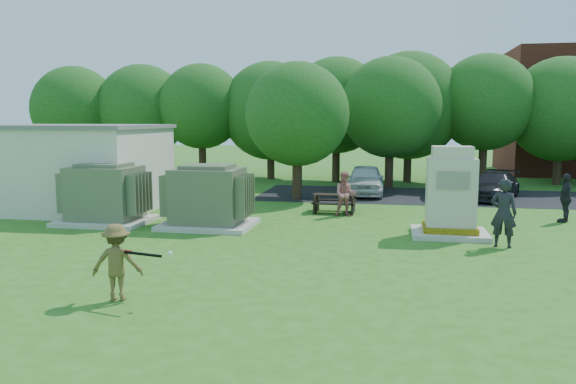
% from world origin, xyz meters
% --- Properties ---
extents(ground, '(120.00, 120.00, 0.00)m').
position_xyz_m(ground, '(0.00, 0.00, 0.00)').
color(ground, '#2D6619').
rests_on(ground, ground).
extents(service_building, '(10.00, 5.00, 3.20)m').
position_xyz_m(service_building, '(-11.00, 7.00, 1.60)').
color(service_building, beige).
rests_on(service_building, ground).
extents(service_building_roof, '(10.20, 5.20, 0.15)m').
position_xyz_m(service_building_roof, '(-11.00, 7.00, 3.27)').
color(service_building_roof, slate).
rests_on(service_building_roof, service_building).
extents(parking_strip, '(20.00, 6.00, 0.01)m').
position_xyz_m(parking_strip, '(7.00, 13.50, 0.01)').
color(parking_strip, '#232326').
rests_on(parking_strip, ground).
extents(transformer_left, '(3.00, 2.40, 2.07)m').
position_xyz_m(transformer_left, '(-6.50, 4.50, 0.97)').
color(transformer_left, beige).
rests_on(transformer_left, ground).
extents(transformer_right, '(3.00, 2.40, 2.07)m').
position_xyz_m(transformer_right, '(-2.80, 4.50, 0.97)').
color(transformer_right, beige).
rests_on(transformer_right, ground).
extents(generator_cabinet, '(2.26, 1.85, 2.76)m').
position_xyz_m(generator_cabinet, '(4.97, 4.45, 1.21)').
color(generator_cabinet, beige).
rests_on(generator_cabinet, ground).
extents(picnic_table, '(1.64, 1.23, 0.70)m').
position_xyz_m(picnic_table, '(1.04, 8.14, 0.44)').
color(picnic_table, black).
rests_on(picnic_table, ground).
extents(batter, '(1.10, 0.78, 1.54)m').
position_xyz_m(batter, '(-2.08, -3.15, 0.77)').
color(batter, brown).
rests_on(batter, ground).
extents(person_by_generator, '(0.80, 0.62, 1.94)m').
position_xyz_m(person_by_generator, '(6.28, 3.15, 0.97)').
color(person_by_generator, black).
rests_on(person_by_generator, ground).
extents(person_at_picnic, '(0.87, 0.71, 1.65)m').
position_xyz_m(person_at_picnic, '(1.51, 7.33, 0.83)').
color(person_at_picnic, '#C06566').
rests_on(person_at_picnic, ground).
extents(person_walking_right, '(0.86, 1.07, 1.70)m').
position_xyz_m(person_walking_right, '(9.13, 7.58, 0.85)').
color(person_walking_right, '#232328').
rests_on(person_walking_right, ground).
extents(car_white, '(1.77, 4.23, 1.43)m').
position_xyz_m(car_white, '(1.93, 13.46, 0.72)').
color(car_white, silver).
rests_on(car_white, ground).
extents(car_silver_a, '(1.66, 4.24, 1.37)m').
position_xyz_m(car_silver_a, '(5.88, 13.38, 0.69)').
color(car_silver_a, '#B8B8BD').
rests_on(car_silver_a, ground).
extents(car_dark, '(3.04, 4.52, 1.22)m').
position_xyz_m(car_dark, '(7.68, 13.05, 0.61)').
color(car_dark, black).
rests_on(car_dark, ground).
extents(batting_equipment, '(1.06, 0.31, 0.09)m').
position_xyz_m(batting_equipment, '(-1.44, -3.29, 1.01)').
color(batting_equipment, black).
rests_on(batting_equipment, ground).
extents(tree_row, '(41.30, 13.30, 7.30)m').
position_xyz_m(tree_row, '(1.75, 18.50, 4.15)').
color(tree_row, '#47301E').
rests_on(tree_row, ground).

